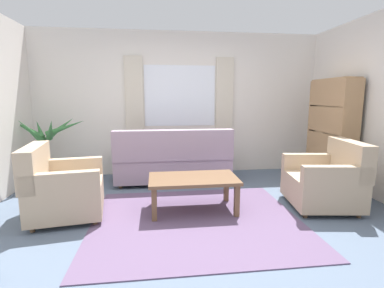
{
  "coord_description": "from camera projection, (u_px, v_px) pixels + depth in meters",
  "views": [
    {
      "loc": [
        -0.44,
        -3.1,
        1.43
      ],
      "look_at": [
        0.03,
        0.7,
        0.79
      ],
      "focal_mm": 26.57,
      "sensor_mm": 36.0,
      "label": 1
    }
  ],
  "objects": [
    {
      "name": "ground_plane",
      "position": [
        196.0,
        221.0,
        3.33
      ],
      "size": [
        6.24,
        6.24,
        0.0
      ],
      "primitive_type": "plane",
      "color": "slate"
    },
    {
      "name": "wall_back",
      "position": [
        180.0,
        104.0,
        5.32
      ],
      "size": [
        5.32,
        0.12,
        2.6
      ],
      "primitive_type": "cube",
      "color": "silver",
      "rests_on": "ground_plane"
    },
    {
      "name": "window_with_curtains",
      "position": [
        180.0,
        96.0,
        5.22
      ],
      "size": [
        1.98,
        0.07,
        1.4
      ],
      "color": "white"
    },
    {
      "name": "area_rug",
      "position": [
        196.0,
        220.0,
        3.32
      ],
      "size": [
        2.4,
        2.08,
        0.01
      ],
      "primitive_type": "cube",
      "color": "#604C6B",
      "rests_on": "ground_plane"
    },
    {
      "name": "couch",
      "position": [
        173.0,
        161.0,
        4.78
      ],
      "size": [
        1.9,
        0.82,
        0.92
      ],
      "rotation": [
        0.0,
        0.0,
        3.14
      ],
      "color": "#998499",
      "rests_on": "ground_plane"
    },
    {
      "name": "armchair_left",
      "position": [
        61.0,
        188.0,
        3.38
      ],
      "size": [
        0.93,
        0.95,
        0.88
      ],
      "rotation": [
        0.0,
        0.0,
        1.72
      ],
      "color": "tan",
      "rests_on": "ground_plane"
    },
    {
      "name": "armchair_right",
      "position": [
        327.0,
        181.0,
        3.69
      ],
      "size": [
        0.92,
        0.94,
        0.88
      ],
      "rotation": [
        0.0,
        0.0,
        -1.7
      ],
      "color": "tan",
      "rests_on": "ground_plane"
    },
    {
      "name": "coffee_table",
      "position": [
        193.0,
        182.0,
        3.56
      ],
      "size": [
        1.1,
        0.64,
        0.44
      ],
      "color": "brown",
      "rests_on": "ground_plane"
    },
    {
      "name": "potted_plant",
      "position": [
        48.0,
        153.0,
        4.6
      ],
      "size": [
        1.18,
        1.01,
        1.16
      ],
      "color": "#B7B2A8",
      "rests_on": "ground_plane"
    },
    {
      "name": "bookshelf",
      "position": [
        331.0,
        131.0,
        4.58
      ],
      "size": [
        0.3,
        0.94,
        1.72
      ],
      "rotation": [
        0.0,
        0.0,
        1.57
      ],
      "color": "#A87F56",
      "rests_on": "ground_plane"
    }
  ]
}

